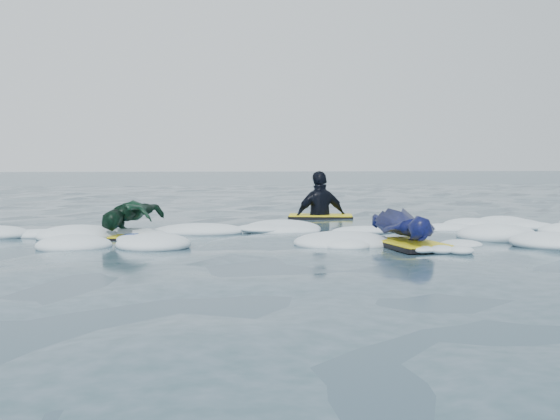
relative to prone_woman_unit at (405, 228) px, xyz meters
The scene contains 5 objects.
ground 1.22m from the prone_woman_unit, behind, with size 120.00×120.00×0.00m, color #19343C.
foam_band 1.68m from the prone_woman_unit, 135.58° to the left, with size 12.00×3.10×0.30m, color white, non-canonical shape.
prone_woman_unit is the anchor object (origin of this frame).
prone_child_unit 3.68m from the prone_woman_unit, 157.51° to the left, with size 1.06×1.42×0.50m.
waiting_rider_unit 4.03m from the prone_woman_unit, 94.41° to the left, with size 1.24×0.83×1.72m.
Camera 1 is at (-1.42, -8.45, 1.05)m, focal length 45.00 mm.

